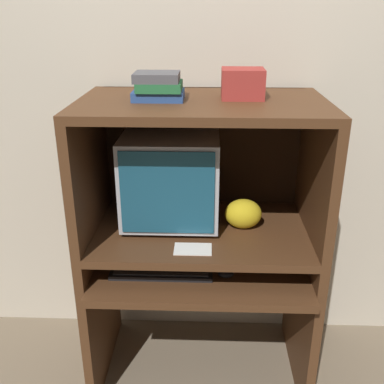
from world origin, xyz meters
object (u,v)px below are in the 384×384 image
at_px(mouse, 226,274).
at_px(storage_box, 243,84).
at_px(snack_bag, 243,214).
at_px(crt_monitor, 171,178).
at_px(keyboard, 162,271).
at_px(book_stack, 158,87).

distance_m(mouse, storage_box, 0.81).
relative_size(mouse, snack_bag, 0.41).
distance_m(crt_monitor, keyboard, 0.42).
bearing_deg(keyboard, mouse, -3.14).
relative_size(snack_bag, book_stack, 0.81).
xyz_separation_m(crt_monitor, snack_bag, (0.33, -0.06, -0.15)).
bearing_deg(book_stack, storage_box, 8.23).
relative_size(crt_monitor, keyboard, 0.96).
bearing_deg(keyboard, storage_box, 30.30).
bearing_deg(keyboard, snack_bag, 24.79).
distance_m(keyboard, book_stack, 0.79).
xyz_separation_m(crt_monitor, book_stack, (-0.04, -0.08, 0.42)).
distance_m(crt_monitor, snack_bag, 0.37).
distance_m(keyboard, mouse, 0.28).
bearing_deg(mouse, storage_box, 75.95).
distance_m(mouse, snack_bag, 0.28).
relative_size(crt_monitor, mouse, 6.29).
relative_size(mouse, book_stack, 0.33).
relative_size(keyboard, mouse, 6.55).
distance_m(snack_bag, storage_box, 0.58).
bearing_deg(book_stack, snack_bag, 3.18).
xyz_separation_m(mouse, storage_box, (0.05, 0.21, 0.78)).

